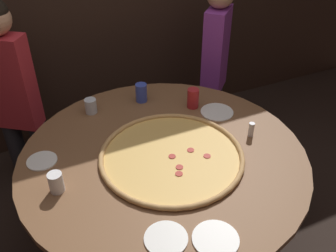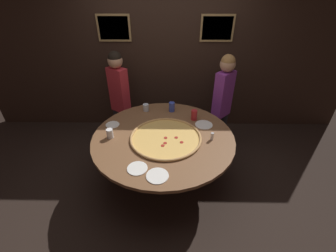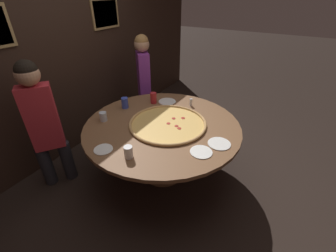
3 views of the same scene
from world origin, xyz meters
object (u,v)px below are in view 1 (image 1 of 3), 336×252
at_px(condiment_shaker, 251,129).
at_px(drink_cup_by_shaker, 193,98).
at_px(drink_cup_far_right, 141,93).
at_px(white_plate_far_back, 217,112).
at_px(white_plate_beside_cup, 42,161).
at_px(diner_far_right, 216,54).
at_px(giant_pizza, 172,155).
at_px(drink_cup_front_edge, 91,106).
at_px(white_plate_near_front, 216,239).
at_px(white_plate_left_side, 166,238).
at_px(drink_cup_far_left, 56,182).
at_px(dining_table, 163,167).
at_px(diner_side_right, 13,87).

bearing_deg(condiment_shaker, drink_cup_by_shaker, 111.06).
xyz_separation_m(drink_cup_far_right, white_plate_far_back, (0.43, -0.38, -0.07)).
relative_size(white_plate_beside_cup, diner_far_right, 0.12).
relative_size(giant_pizza, white_plate_beside_cup, 4.87).
height_order(drink_cup_far_right, drink_cup_front_edge, drink_cup_far_right).
height_order(drink_cup_front_edge, white_plate_far_back, drink_cup_front_edge).
relative_size(giant_pizza, white_plate_near_front, 3.88).
bearing_deg(white_plate_left_side, drink_cup_far_left, 126.58).
relative_size(drink_cup_by_shaker, diner_far_right, 0.10).
bearing_deg(dining_table, white_plate_left_side, -113.09).
relative_size(white_plate_beside_cup, diner_side_right, 0.12).
height_order(white_plate_near_front, diner_side_right, diner_side_right).
xyz_separation_m(diner_far_right, diner_side_right, (-1.65, 0.14, 0.00)).
bearing_deg(white_plate_far_back, drink_cup_far_left, -165.92).
distance_m(dining_table, white_plate_near_front, 0.70).
xyz_separation_m(giant_pizza, diner_far_right, (0.87, 0.96, 0.10)).
bearing_deg(white_plate_beside_cup, white_plate_left_side, -61.96).
height_order(dining_table, drink_cup_by_shaker, drink_cup_by_shaker).
distance_m(giant_pizza, drink_cup_far_right, 0.69).
xyz_separation_m(drink_cup_front_edge, condiment_shaker, (0.87, -0.71, -0.00)).
distance_m(white_plate_near_front, white_plate_beside_cup, 1.14).
bearing_deg(drink_cup_by_shaker, condiment_shaker, -68.94).
xyz_separation_m(dining_table, drink_cup_far_right, (0.11, 0.63, 0.18)).
bearing_deg(dining_table, drink_cup_far_right, 80.32).
relative_size(white_plate_far_back, white_plate_beside_cup, 1.29).
relative_size(dining_table, diner_far_right, 1.18).
relative_size(dining_table, diner_side_right, 1.18).
bearing_deg(condiment_shaker, diner_far_right, 72.41).
height_order(dining_table, white_plate_beside_cup, white_plate_beside_cup).
distance_m(diner_far_right, diner_side_right, 1.66).
bearing_deg(dining_table, drink_cup_far_left, -176.01).
bearing_deg(drink_cup_far_left, condiment_shaker, -1.32).
bearing_deg(white_plate_far_back, white_plate_near_front, -121.36).
relative_size(drink_cup_far_left, white_plate_beside_cup, 0.65).
relative_size(drink_cup_front_edge, white_plate_far_back, 0.45).
xyz_separation_m(giant_pizza, diner_side_right, (-0.78, 1.10, 0.10)).
bearing_deg(white_plate_left_side, diner_far_right, 52.24).
relative_size(drink_cup_far_right, diner_far_right, 0.09).
distance_m(white_plate_left_side, condiment_shaker, 0.99).
bearing_deg(giant_pizza, condiment_shaker, -1.96).
relative_size(white_plate_beside_cup, white_plate_left_side, 0.85).
relative_size(white_plate_near_front, condiment_shaker, 2.35).
distance_m(white_plate_beside_cup, condiment_shaker, 1.32).
bearing_deg(drink_cup_far_left, white_plate_beside_cup, 97.48).
xyz_separation_m(drink_cup_front_edge, white_plate_far_back, (0.81, -0.38, -0.05)).
relative_size(drink_cup_far_right, drink_cup_front_edge, 1.31).
distance_m(drink_cup_front_edge, condiment_shaker, 1.12).
relative_size(drink_cup_by_shaker, condiment_shaker, 1.50).
bearing_deg(white_plate_near_front, drink_cup_far_right, 83.73).
xyz_separation_m(dining_table, white_plate_left_side, (-0.25, -0.59, 0.12)).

